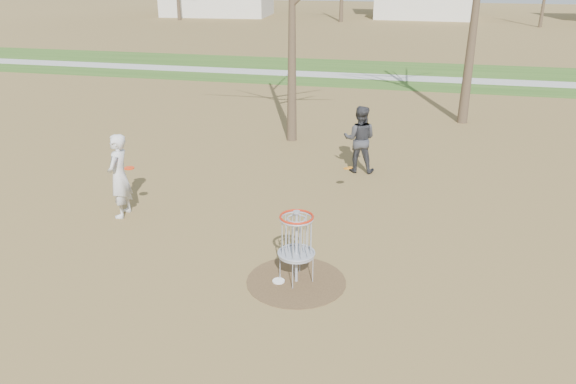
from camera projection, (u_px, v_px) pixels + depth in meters
The scene contains 9 objects.
ground at pixel (296, 281), 10.11m from camera, with size 160.00×160.00×0.00m, color brown.
green_band at pixel (382, 74), 29.04m from camera, with size 160.00×8.00×0.01m, color #2D5119.
footpath at pixel (381, 77), 28.13m from camera, with size 160.00×1.50×0.01m, color #9E9E99.
dirt_circle at pixel (296, 281), 10.11m from camera, with size 1.80×1.80×0.01m, color #47331E.
player_standing at pixel (119, 176), 12.40m from camera, with size 0.70×0.46×1.91m, color silver.
player_throwing at pixel (360, 139), 15.13m from camera, with size 0.89×0.69×1.83m, color #323237.
disc_grounded at pixel (279, 281), 10.09m from camera, with size 0.22×0.22×0.02m, color white.
discs_in_play at pixel (250, 168), 12.91m from camera, with size 4.68×2.70×0.56m.
disc_golf_basket at pixel (296, 236), 9.76m from camera, with size 0.64×0.64×1.35m.
Camera 1 is at (1.83, -8.55, 5.32)m, focal length 35.00 mm.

